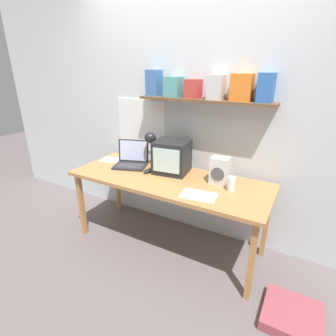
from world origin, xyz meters
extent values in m
plane|color=#685D5E|center=(0.00, 0.00, 0.00)|extent=(12.00, 12.00, 0.00)
cube|color=silver|center=(0.00, 0.45, 1.30)|extent=(5.60, 0.06, 2.60)
cube|color=white|center=(-0.58, 0.41, 1.11)|extent=(0.61, 0.01, 0.57)
cube|color=brown|center=(0.19, 0.33, 1.43)|extent=(1.30, 0.18, 0.02)
cube|color=#3D6BAD|center=(-0.36, 0.35, 1.57)|extent=(0.13, 0.13, 0.25)
cube|color=teal|center=(-0.13, 0.34, 1.54)|extent=(0.15, 0.16, 0.19)
cube|color=#C03A36|center=(0.07, 0.35, 1.53)|extent=(0.13, 0.14, 0.17)
cube|color=silver|center=(0.30, 0.34, 1.55)|extent=(0.14, 0.16, 0.21)
cube|color=orange|center=(0.52, 0.36, 1.56)|extent=(0.18, 0.13, 0.22)
cube|color=#3165B8|center=(0.72, 0.35, 1.56)|extent=(0.12, 0.14, 0.23)
cube|color=#B77E46|center=(0.00, 0.00, 0.73)|extent=(1.90, 0.72, 0.03)
cube|color=#B77E46|center=(-0.89, -0.30, 0.35)|extent=(0.04, 0.05, 0.71)
cube|color=#B77E46|center=(0.89, -0.30, 0.35)|extent=(0.04, 0.05, 0.71)
cube|color=#B77E46|center=(-0.89, 0.30, 0.35)|extent=(0.04, 0.05, 0.71)
cube|color=#B77E46|center=(0.89, 0.30, 0.35)|extent=(0.04, 0.05, 0.71)
cube|color=#232326|center=(-0.04, 0.15, 0.90)|extent=(0.35, 0.33, 0.32)
cube|color=silver|center=(-0.02, 0.00, 0.91)|extent=(0.26, 0.04, 0.23)
cube|color=#232326|center=(-0.49, 0.06, 0.75)|extent=(0.39, 0.33, 0.02)
cube|color=#38383A|center=(-0.48, 0.04, 0.76)|extent=(0.31, 0.21, 0.00)
cube|color=#232326|center=(-0.53, 0.19, 0.88)|extent=(0.32, 0.15, 0.24)
cube|color=silver|center=(-0.53, 0.19, 0.88)|extent=(0.29, 0.13, 0.21)
cylinder|color=#232326|center=(-0.29, 0.24, 0.75)|extent=(0.11, 0.11, 0.01)
cylinder|color=#232326|center=(-0.29, 0.24, 0.91)|extent=(0.02, 0.02, 0.30)
sphere|color=#232326|center=(-0.30, 0.17, 1.06)|extent=(0.11, 0.11, 0.11)
cylinder|color=white|center=(0.59, 0.03, 0.81)|extent=(0.07, 0.07, 0.12)
cylinder|color=#4CC656|center=(0.59, 0.03, 0.79)|extent=(0.06, 0.06, 0.09)
cube|color=silver|center=(0.46, 0.12, 0.87)|extent=(0.16, 0.12, 0.24)
cylinder|color=#4C4C51|center=(0.46, 0.06, 0.85)|extent=(0.12, 0.01, 0.12)
ellipsoid|color=#232326|center=(-0.24, 0.02, 0.76)|extent=(0.06, 0.11, 0.03)
cube|color=silver|center=(0.39, -0.19, 0.75)|extent=(0.31, 0.22, 0.00)
cube|color=white|center=(-0.78, 0.13, 0.75)|extent=(0.31, 0.22, 0.00)
cube|color=#9C454E|center=(1.22, -0.34, 0.04)|extent=(0.40, 0.40, 0.08)
camera|label=1|loc=(1.11, -1.97, 1.73)|focal=28.00mm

